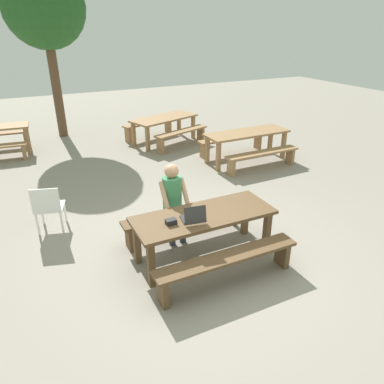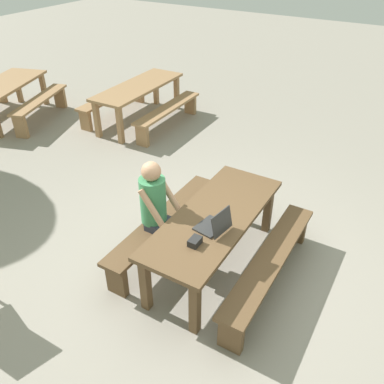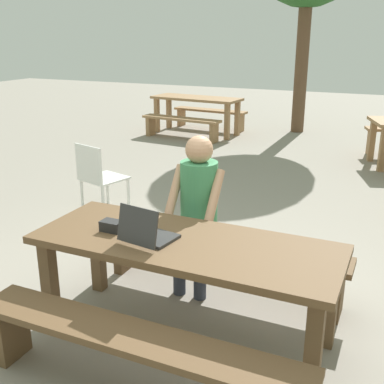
# 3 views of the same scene
# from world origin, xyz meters

# --- Properties ---
(ground_plane) EXTENTS (30.00, 30.00, 0.00)m
(ground_plane) POSITION_xyz_m (0.00, 0.00, 0.00)
(ground_plane) COLOR gray
(picnic_table_front) EXTENTS (2.03, 0.78, 0.72)m
(picnic_table_front) POSITION_xyz_m (0.00, 0.00, 0.62)
(picnic_table_front) COLOR brown
(picnic_table_front) RESTS_ON ground
(bench_near) EXTENTS (2.03, 0.30, 0.43)m
(bench_near) POSITION_xyz_m (0.00, -0.68, 0.33)
(bench_near) COLOR brown
(bench_near) RESTS_ON ground
(bench_far) EXTENTS (2.03, 0.30, 0.43)m
(bench_far) POSITION_xyz_m (0.00, 0.68, 0.33)
(bench_far) COLOR brown
(bench_far) RESTS_ON ground
(laptop) EXTENTS (0.34, 0.34, 0.26)m
(laptop) POSITION_xyz_m (-0.22, -0.12, 0.78)
(laptop) COLOR #2D2D2D
(laptop) RESTS_ON picnic_table_front
(small_pouch) EXTENTS (0.14, 0.10, 0.07)m
(small_pouch) POSITION_xyz_m (-0.53, -0.06, 0.76)
(small_pouch) COLOR black
(small_pouch) RESTS_ON picnic_table_front
(person_seated) EXTENTS (0.40, 0.40, 1.27)m
(person_seated) POSITION_xyz_m (-0.20, 0.64, 0.74)
(person_seated) COLOR #333847
(person_seated) RESTS_ON ground
(plastic_chair) EXTENTS (0.54, 0.54, 0.82)m
(plastic_chair) POSITION_xyz_m (-1.93, 1.77, 0.44)
(plastic_chair) COLOR white
(plastic_chair) RESTS_ON ground
(picnic_table_rear) EXTENTS (1.89, 0.84, 0.75)m
(picnic_table_rear) POSITION_xyz_m (-2.79, 6.48, 0.63)
(picnic_table_rear) COLOR #9E754C
(picnic_table_rear) RESTS_ON ground
(bench_rear_south) EXTENTS (1.68, 0.45, 0.42)m
(bench_rear_south) POSITION_xyz_m (-2.84, 5.86, 0.32)
(bench_rear_south) COLOR #9E754C
(bench_rear_south) RESTS_ON ground
(bench_rear_north) EXTENTS (1.68, 0.45, 0.42)m
(bench_rear_north) POSITION_xyz_m (-2.73, 7.09, 0.32)
(bench_rear_north) COLOR #9E754C
(bench_rear_north) RESTS_ON ground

